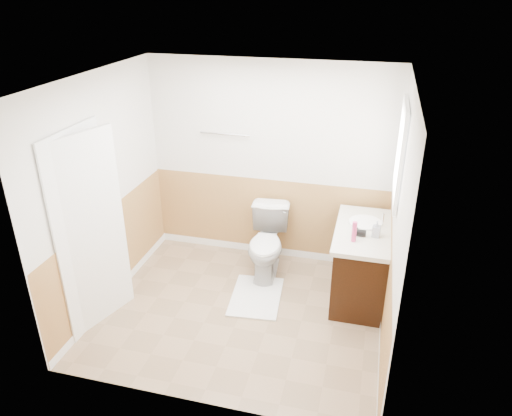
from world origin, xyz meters
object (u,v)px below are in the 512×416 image
(lotion_bottle, at_px, (354,232))
(soap_dispenser, at_px, (377,229))
(toilet, at_px, (267,244))
(bath_mat, at_px, (256,297))
(vanity_cabinet, at_px, (361,265))

(lotion_bottle, bearing_deg, soap_dispenser, 36.32)
(toilet, distance_m, soap_dispenser, 1.38)
(bath_mat, bearing_deg, vanity_cabinet, 17.10)
(vanity_cabinet, xyz_separation_m, lotion_bottle, (-0.10, -0.29, 0.56))
(lotion_bottle, bearing_deg, bath_mat, -176.99)
(vanity_cabinet, bearing_deg, toilet, 170.62)
(toilet, bearing_deg, vanity_cabinet, -14.80)
(toilet, bearing_deg, bath_mat, -95.42)
(bath_mat, relative_size, lotion_bottle, 3.64)
(toilet, relative_size, lotion_bottle, 3.75)
(bath_mat, bearing_deg, toilet, 90.00)
(bath_mat, height_order, soap_dispenser, soap_dispenser)
(toilet, height_order, bath_mat, toilet)
(toilet, bearing_deg, soap_dispenser, -19.64)
(vanity_cabinet, xyz_separation_m, soap_dispenser, (0.12, -0.13, 0.54))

